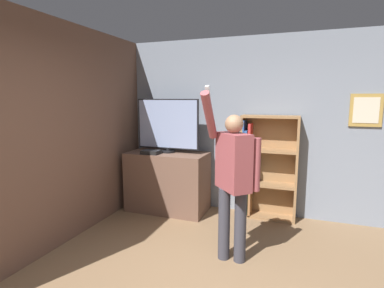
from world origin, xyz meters
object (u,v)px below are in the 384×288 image
Objects in this scene: game_console at (151,152)px; bookshelf at (263,168)px; television at (168,125)px; person at (233,175)px.

game_console is 0.17× the size of bookshelf.
television reaches higher than bookshelf.
person is at bearing -96.32° from bookshelf.
game_console is at bearing -131.23° from television.
bookshelf is (1.45, 0.20, -0.62)m from television.
game_console is 1.78m from person.
bookshelf is at bearing 7.74° from television.
television is 0.66× the size of bookshelf.
television is 1.59m from bookshelf.
person reaches higher than game_console.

